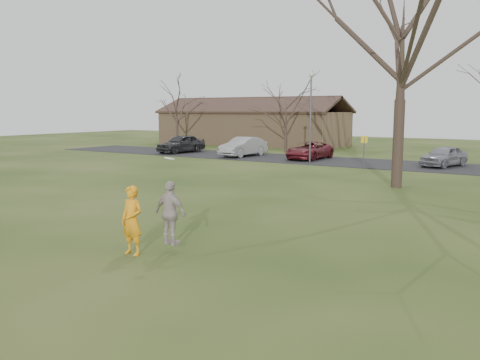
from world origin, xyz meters
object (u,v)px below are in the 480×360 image
Objects in this scene: building at (252,126)px; car_2 at (310,150)px; car_0 at (181,144)px; player_defender at (132,220)px; big_tree at (403,39)px; catching_play at (171,213)px; lamp_post at (311,106)px; car_1 at (243,147)px; car_4 at (444,156)px.

car_2 is at bearing -44.97° from building.
player_defender is at bearing -45.75° from car_0.
car_2 is 15.27m from big_tree.
lamp_post is at bearing 105.48° from catching_play.
car_1 is 0.99× the size of car_2.
player_defender reaches higher than car_4.
big_tree is at bearing -28.20° from car_1.
catching_play is (19.28, -24.17, 0.23)m from car_0.
car_4 is at bearing 19.97° from lamp_post.
lamp_post is (-5.36, 22.68, 3.07)m from player_defender.
car_0 is 1.15× the size of car_4.
car_0 is at bearing 128.57° from catching_play.
catching_play is 0.11× the size of building.
building reaches higher than player_defender.
big_tree reaches higher than car_1.
car_0 is at bearing 170.71° from lamp_post.
car_0 reaches higher than car_2.
car_2 is at bearing 106.61° from catching_play.
catching_play reaches higher than car_4.
big_tree reaches higher than catching_play.
car_4 is 0.20× the size of building.
big_tree is (2.64, 15.18, 6.10)m from player_defender.
big_tree is at bearing -43.15° from lamp_post.
car_4 is at bearing 85.11° from catching_play.
car_0 is at bearing 155.49° from big_tree.
catching_play is at bearing -61.82° from building.
catching_play is at bearing -77.40° from car_4.
car_0 is 30.92m from catching_play.
player_defender is 23.51m from lamp_post.
building reaches higher than car_4.
car_4 reaches higher than car_2.
player_defender is at bearing -137.85° from catching_play.
car_4 is (9.55, 0.17, 0.03)m from car_2.
lamp_post is at bearing 136.85° from big_tree.
lamp_post is (13.18, -2.16, 3.14)m from car_0.
car_1 is at bearing -61.64° from building.
building is at bearing 101.01° from car_0.
player_defender is at bearing -78.89° from car_4.
catching_play is at bearing 42.07° from player_defender.
player_defender is 0.45× the size of car_4.
building is (-12.69, 12.67, 1.24)m from car_2.
car_0 is 0.33× the size of big_tree.
car_2 is at bearing 104.59° from player_defender.
car_2 is (-6.68, 25.51, -0.20)m from player_defender.
catching_play is (7.41, -24.84, 0.37)m from car_2.
player_defender is 26.37m from car_2.
big_tree is at bearing 80.07° from player_defender.
lamp_post is at bearing -63.54° from car_2.
car_2 is (11.87, 0.67, -0.14)m from car_0.
car_0 is at bearing -175.23° from car_2.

